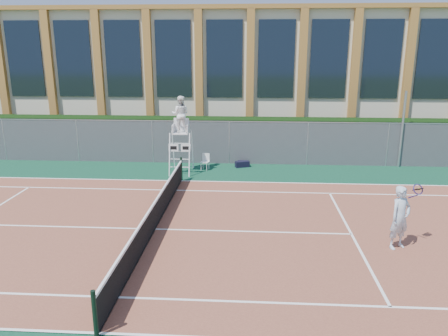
# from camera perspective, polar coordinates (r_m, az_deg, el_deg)

# --- Properties ---
(ground) EXTENTS (120.00, 120.00, 0.00)m
(ground) POSITION_cam_1_polar(r_m,az_deg,el_deg) (14.75, -8.99, -8.00)
(ground) COLOR #233814
(apron) EXTENTS (36.00, 20.00, 0.01)m
(apron) POSITION_cam_1_polar(r_m,az_deg,el_deg) (15.65, -8.21, -6.55)
(apron) COLOR #0C3624
(apron) RESTS_ON ground
(tennis_court) EXTENTS (23.77, 10.97, 0.02)m
(tennis_court) POSITION_cam_1_polar(r_m,az_deg,el_deg) (14.74, -9.00, -7.93)
(tennis_court) COLOR brown
(tennis_court) RESTS_ON apron
(tennis_net) EXTENTS (0.10, 11.30, 1.10)m
(tennis_net) POSITION_cam_1_polar(r_m,az_deg,el_deg) (14.55, -9.08, -6.05)
(tennis_net) COLOR black
(tennis_net) RESTS_ON ground
(fence) EXTENTS (40.00, 0.06, 2.20)m
(fence) POSITION_cam_1_polar(r_m,az_deg,el_deg) (22.71, -4.37, 3.34)
(fence) COLOR #595E60
(fence) RESTS_ON ground
(hedge) EXTENTS (40.00, 1.40, 2.20)m
(hedge) POSITION_cam_1_polar(r_m,az_deg,el_deg) (23.88, -3.97, 3.94)
(hedge) COLOR black
(hedge) RESTS_ON ground
(building) EXTENTS (45.00, 10.60, 8.22)m
(building) POSITION_cam_1_polar(r_m,az_deg,el_deg) (31.35, -2.15, 12.28)
(building) COLOR beige
(building) RESTS_ON ground
(steel_pole) EXTENTS (0.12, 0.12, 3.82)m
(steel_pole) POSITION_cam_1_polar(r_m,az_deg,el_deg) (23.47, 22.24, 4.65)
(steel_pole) COLOR #9EA0A5
(steel_pole) RESTS_ON ground
(umpire_chair) EXTENTS (1.04, 1.60, 3.72)m
(umpire_chair) POSITION_cam_1_polar(r_m,az_deg,el_deg) (20.75, -5.71, 6.73)
(umpire_chair) COLOR white
(umpire_chair) RESTS_ON ground
(plastic_chair) EXTENTS (0.45, 0.46, 0.80)m
(plastic_chair) POSITION_cam_1_polar(r_m,az_deg,el_deg) (21.57, -2.44, 1.03)
(plastic_chair) COLOR silver
(plastic_chair) RESTS_ON apron
(sports_bag_near) EXTENTS (0.76, 0.52, 0.30)m
(sports_bag_near) POSITION_cam_1_polar(r_m,az_deg,el_deg) (22.06, 2.39, 0.51)
(sports_bag_near) COLOR black
(sports_bag_near) RESTS_ON apron
(sports_bag_far) EXTENTS (0.54, 0.24, 0.22)m
(sports_bag_far) POSITION_cam_1_polar(r_m,az_deg,el_deg) (22.50, 2.48, 0.69)
(sports_bag_far) COLOR black
(sports_bag_far) RESTS_ON apron
(tennis_player) EXTENTS (1.12, 0.84, 1.92)m
(tennis_player) POSITION_cam_1_polar(r_m,az_deg,el_deg) (13.91, 22.02, -6.01)
(tennis_player) COLOR silver
(tennis_player) RESTS_ON tennis_court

